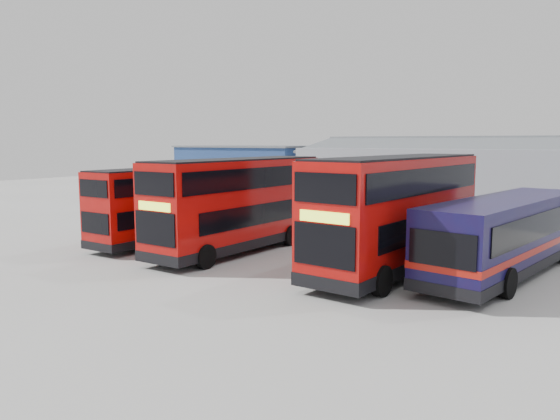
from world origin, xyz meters
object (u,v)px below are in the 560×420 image
object	(u,v)px
maintenance_shed	(523,183)
double_decker_centre	(238,206)
double_decker_right	(398,214)
panel_van	(168,192)
office_block	(255,174)
single_decker_blue	(506,237)
double_decker_left	(169,205)

from	to	relation	value
maintenance_shed	double_decker_centre	world-z (taller)	maintenance_shed
double_decker_right	panel_van	world-z (taller)	double_decker_right
office_block	maintenance_shed	size ratio (longest dim) A/B	0.40
single_decker_blue	panel_van	distance (m)	30.84
double_decker_right	panel_van	size ratio (longest dim) A/B	2.31
double_decker_right	maintenance_shed	bearing A→B (deg)	88.81
maintenance_shed	panel_van	world-z (taller)	maintenance_shed
maintenance_shed	double_decker_left	xyz separation A→B (m)	(-14.11, -19.94, -0.56)
double_decker_left	office_block	bearing A→B (deg)	-66.48
office_block	single_decker_blue	distance (m)	29.14
maintenance_shed	single_decker_blue	distance (m)	17.60
office_block	double_decker_centre	bearing A→B (deg)	-54.64
double_decker_centre	single_decker_blue	size ratio (longest dim) A/B	0.92
maintenance_shed	single_decker_blue	bearing A→B (deg)	-80.98
office_block	double_decker_left	distance (m)	19.60
double_decker_left	double_decker_right	distance (m)	12.90
double_decker_left	double_decker_right	xyz separation A→B (m)	(12.86, 0.85, 0.39)
maintenance_shed	double_decker_right	xyz separation A→B (m)	(-1.25, -19.09, -0.17)
double_decker_centre	double_decker_right	xyz separation A→B (m)	(8.15, 0.67, 0.11)
double_decker_right	office_block	bearing A→B (deg)	143.09
double_decker_left	double_decker_right	bearing A→B (deg)	-176.44
panel_van	double_decker_centre	bearing A→B (deg)	-20.59
double_decker_left	panel_van	world-z (taller)	double_decker_left
office_block	double_decker_left	bearing A→B (deg)	-66.26
maintenance_shed	double_decker_left	distance (m)	24.44
double_decker_centre	panel_van	world-z (taller)	double_decker_centre
office_block	double_decker_centre	distance (m)	21.78
maintenance_shed	double_decker_right	distance (m)	19.13
maintenance_shed	double_decker_centre	bearing A→B (deg)	-115.43
office_block	double_decker_left	xyz separation A→B (m)	(7.89, -17.94, -0.54)
office_block	panel_van	world-z (taller)	office_block
office_block	double_decker_centre	world-z (taller)	office_block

